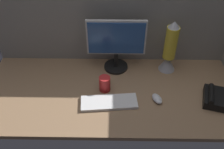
# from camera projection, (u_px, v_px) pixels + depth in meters

# --- Properties ---
(ground_plane) EXTENTS (1.80, 0.80, 0.03)m
(ground_plane) POSITION_uv_depth(u_px,v_px,m) (114.00, 91.00, 1.80)
(ground_plane) COLOR #8C6B4C
(cubicle_wall_back) EXTENTS (1.80, 0.06, 0.80)m
(cubicle_wall_back) POSITION_uv_depth(u_px,v_px,m) (115.00, 12.00, 1.81)
(cubicle_wall_back) COLOR gray
(cubicle_wall_back) RESTS_ON ground_plane
(monitor) EXTENTS (0.42, 0.18, 0.40)m
(monitor) POSITION_uv_depth(u_px,v_px,m) (116.00, 43.00, 1.83)
(monitor) COLOR black
(monitor) RESTS_ON ground_plane
(keyboard) EXTENTS (0.38, 0.16, 0.02)m
(keyboard) POSITION_uv_depth(u_px,v_px,m) (109.00, 102.00, 1.69)
(keyboard) COLOR silver
(keyboard) RESTS_ON ground_plane
(mouse) EXTENTS (0.09, 0.11, 0.03)m
(mouse) POSITION_uv_depth(u_px,v_px,m) (157.00, 99.00, 1.70)
(mouse) COLOR silver
(mouse) RESTS_ON ground_plane
(mug_red_plastic) EXTENTS (0.08, 0.08, 0.11)m
(mug_red_plastic) POSITION_uv_depth(u_px,v_px,m) (105.00, 84.00, 1.75)
(mug_red_plastic) COLOR red
(mug_red_plastic) RESTS_ON ground_plane
(lava_lamp) EXTENTS (0.12, 0.12, 0.41)m
(lava_lamp) POSITION_uv_depth(u_px,v_px,m) (170.00, 51.00, 1.85)
(lava_lamp) COLOR #A5A5AD
(lava_lamp) RESTS_ON ground_plane
(desk_phone) EXTENTS (0.21, 0.23, 0.09)m
(desk_phone) POSITION_uv_depth(u_px,v_px,m) (216.00, 98.00, 1.69)
(desk_phone) COLOR black
(desk_phone) RESTS_ON ground_plane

